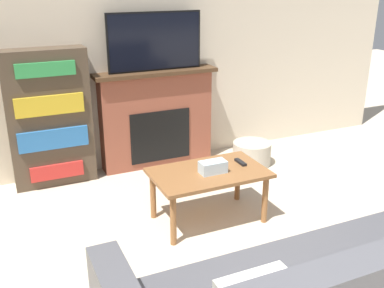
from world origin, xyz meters
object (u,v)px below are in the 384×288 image
at_px(fireplace, 157,118).
at_px(coffee_table, 209,178).
at_px(bookshelf, 50,119).
at_px(storage_basket, 252,153).
at_px(tv, 155,42).

xyz_separation_m(fireplace, coffee_table, (-0.04, -1.35, -0.14)).
bearing_deg(fireplace, bookshelf, -178.81).
height_order(coffee_table, storage_basket, coffee_table).
relative_size(fireplace, tv, 1.31).
xyz_separation_m(fireplace, tv, (0.00, -0.02, 0.82)).
relative_size(tv, bookshelf, 0.74).
relative_size(tv, coffee_table, 1.05).
height_order(tv, coffee_table, tv).
bearing_deg(fireplace, coffee_table, -91.52).
bearing_deg(storage_basket, bookshelf, 168.24).
relative_size(coffee_table, storage_basket, 2.26).
xyz_separation_m(tv, bookshelf, (-1.11, -0.00, -0.68)).
relative_size(bookshelf, storage_basket, 3.20).
distance_m(fireplace, storage_basket, 1.13).
height_order(fireplace, bookshelf, bookshelf).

